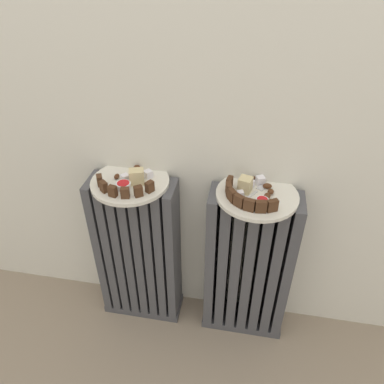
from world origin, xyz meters
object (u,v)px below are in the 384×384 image
plate_right (257,195)px  fork (255,192)px  radiator_right (248,268)px  jam_bowl_right (262,202)px  radiator_left (139,253)px  jam_bowl_left (123,185)px  plate_left (130,182)px

plate_right → fork: fork is taller
radiator_right → jam_bowl_right: size_ratio=16.38×
radiator_left → jam_bowl_left: size_ratio=13.41×
radiator_left → plate_right: bearing=0.0°
plate_right → fork: 0.01m
jam_bowl_left → jam_bowl_right: (0.42, -0.01, -0.00)m
radiator_left → jam_bowl_left: (-0.00, -0.05, 0.34)m
plate_left → jam_bowl_left: (-0.00, -0.05, 0.02)m
radiator_left → plate_left: plate_left is taller
plate_right → jam_bowl_right: size_ratio=6.66×
radiator_right → jam_bowl_left: 0.53m
jam_bowl_right → fork: jam_bowl_right is taller
fork → radiator_right: bearing=-27.5°
radiator_left → plate_right: 0.51m
jam_bowl_right → radiator_right: bearing=105.3°
plate_right → jam_bowl_right: (0.01, -0.05, 0.02)m
plate_left → fork: size_ratio=2.77×
plate_right → jam_bowl_right: 0.06m
radiator_right → jam_bowl_right: (0.01, -0.05, 0.34)m
radiator_left → fork: fork is taller
radiator_right → fork: fork is taller
plate_right → plate_left: bearing=180.0°
radiator_right → plate_left: 0.51m
radiator_right → radiator_left: bearing=-180.0°
fork → plate_left: bearing=-179.5°
plate_left → jam_bowl_right: size_ratio=6.66×
plate_right → radiator_left: bearing=-180.0°
radiator_right → plate_right: size_ratio=2.46×
plate_right → radiator_right: bearing=0.0°
radiator_left → fork: (0.39, 0.00, 0.33)m
plate_left → jam_bowl_left: 0.05m
plate_left → jam_bowl_left: bearing=-95.5°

